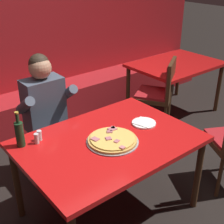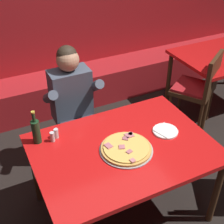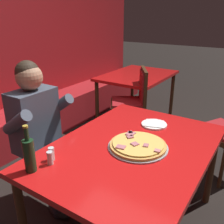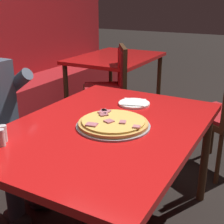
{
  "view_description": "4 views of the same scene",
  "coord_description": "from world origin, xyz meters",
  "px_view_note": "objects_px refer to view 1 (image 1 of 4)",
  "views": [
    {
      "loc": [
        -1.31,
        -1.67,
        2.06
      ],
      "look_at": [
        0.11,
        0.1,
        0.92
      ],
      "focal_mm": 50.0,
      "sensor_mm": 36.0,
      "label": 1
    },
    {
      "loc": [
        -0.89,
        -1.61,
        2.36
      ],
      "look_at": [
        -0.03,
        0.15,
        0.99
      ],
      "focal_mm": 50.0,
      "sensor_mm": 36.0,
      "label": 2
    },
    {
      "loc": [
        -1.36,
        -0.72,
        1.61
      ],
      "look_at": [
        0.2,
        0.3,
        0.87
      ],
      "focal_mm": 40.0,
      "sensor_mm": 36.0,
      "label": 3
    },
    {
      "loc": [
        -1.41,
        -0.81,
        1.42
      ],
      "look_at": [
        0.13,
        0.03,
        0.78
      ],
      "focal_mm": 50.0,
      "sensor_mm": 36.0,
      "label": 4
    }
  ],
  "objects_px": {
    "plate_white_paper": "(144,123)",
    "shaker_red_pepper_flakes": "(37,139)",
    "diner_seated_blue_shirt": "(49,114)",
    "background_dining_table": "(176,69)",
    "shaker_black_pepper": "(40,136)",
    "main_dining_table": "(109,147)",
    "dining_chair_near_left": "(160,90)",
    "pizza": "(112,140)",
    "beer_bottle": "(20,133)"
  },
  "relations": [
    {
      "from": "plate_white_paper",
      "to": "background_dining_table",
      "type": "xyz_separation_m",
      "value": [
        1.55,
        0.97,
        -0.09
      ]
    },
    {
      "from": "shaker_black_pepper",
      "to": "diner_seated_blue_shirt",
      "type": "distance_m",
      "value": 0.55
    },
    {
      "from": "beer_bottle",
      "to": "plate_white_paper",
      "type": "bearing_deg",
      "value": -19.09
    },
    {
      "from": "shaker_red_pepper_flakes",
      "to": "dining_chair_near_left",
      "type": "distance_m",
      "value": 1.93
    },
    {
      "from": "plate_white_paper",
      "to": "diner_seated_blue_shirt",
      "type": "xyz_separation_m",
      "value": [
        -0.52,
        0.76,
        -0.05
      ]
    },
    {
      "from": "pizza",
      "to": "background_dining_table",
      "type": "distance_m",
      "value": 2.21
    },
    {
      "from": "beer_bottle",
      "to": "dining_chair_near_left",
      "type": "relative_size",
      "value": 0.3
    },
    {
      "from": "shaker_red_pepper_flakes",
      "to": "shaker_black_pepper",
      "type": "relative_size",
      "value": 1.0
    },
    {
      "from": "pizza",
      "to": "background_dining_table",
      "type": "height_order",
      "value": "pizza"
    },
    {
      "from": "plate_white_paper",
      "to": "shaker_black_pepper",
      "type": "distance_m",
      "value": 0.9
    },
    {
      "from": "main_dining_table",
      "to": "shaker_black_pepper",
      "type": "distance_m",
      "value": 0.56
    },
    {
      "from": "background_dining_table",
      "to": "dining_chair_near_left",
      "type": "bearing_deg",
      "value": -156.59
    },
    {
      "from": "plate_white_paper",
      "to": "dining_chair_near_left",
      "type": "xyz_separation_m",
      "value": [
        0.99,
        0.73,
        -0.19
      ]
    },
    {
      "from": "shaker_black_pepper",
      "to": "background_dining_table",
      "type": "bearing_deg",
      "value": 15.13
    },
    {
      "from": "diner_seated_blue_shirt",
      "to": "background_dining_table",
      "type": "distance_m",
      "value": 2.09
    },
    {
      "from": "pizza",
      "to": "dining_chair_near_left",
      "type": "bearing_deg",
      "value": 29.38
    },
    {
      "from": "pizza",
      "to": "beer_bottle",
      "type": "bearing_deg",
      "value": 145.45
    },
    {
      "from": "plate_white_paper",
      "to": "shaker_red_pepper_flakes",
      "type": "height_order",
      "value": "shaker_red_pepper_flakes"
    },
    {
      "from": "main_dining_table",
      "to": "dining_chair_near_left",
      "type": "relative_size",
      "value": 1.46
    },
    {
      "from": "dining_chair_near_left",
      "to": "pizza",
      "type": "bearing_deg",
      "value": -150.62
    },
    {
      "from": "beer_bottle",
      "to": "shaker_black_pepper",
      "type": "distance_m",
      "value": 0.17
    },
    {
      "from": "beer_bottle",
      "to": "diner_seated_blue_shirt",
      "type": "height_order",
      "value": "diner_seated_blue_shirt"
    },
    {
      "from": "beer_bottle",
      "to": "diner_seated_blue_shirt",
      "type": "xyz_separation_m",
      "value": [
        0.46,
        0.42,
        -0.15
      ]
    },
    {
      "from": "shaker_black_pepper",
      "to": "dining_chair_near_left",
      "type": "distance_m",
      "value": 1.88
    },
    {
      "from": "main_dining_table",
      "to": "dining_chair_near_left",
      "type": "xyz_separation_m",
      "value": [
        1.39,
        0.74,
        -0.11
      ]
    },
    {
      "from": "main_dining_table",
      "to": "background_dining_table",
      "type": "xyz_separation_m",
      "value": [
        1.96,
        0.98,
        -0.01
      ]
    },
    {
      "from": "main_dining_table",
      "to": "dining_chair_near_left",
      "type": "bearing_deg",
      "value": 27.98
    },
    {
      "from": "dining_chair_near_left",
      "to": "shaker_black_pepper",
      "type": "bearing_deg",
      "value": -167.59
    },
    {
      "from": "beer_bottle",
      "to": "shaker_red_pepper_flakes",
      "type": "height_order",
      "value": "beer_bottle"
    },
    {
      "from": "pizza",
      "to": "dining_chair_near_left",
      "type": "relative_size",
      "value": 0.43
    },
    {
      "from": "shaker_red_pepper_flakes",
      "to": "dining_chair_near_left",
      "type": "height_order",
      "value": "dining_chair_near_left"
    },
    {
      "from": "shaker_black_pepper",
      "to": "dining_chair_near_left",
      "type": "relative_size",
      "value": 0.09
    },
    {
      "from": "diner_seated_blue_shirt",
      "to": "dining_chair_near_left",
      "type": "height_order",
      "value": "diner_seated_blue_shirt"
    },
    {
      "from": "main_dining_table",
      "to": "background_dining_table",
      "type": "relative_size",
      "value": 1.17
    },
    {
      "from": "main_dining_table",
      "to": "shaker_black_pepper",
      "type": "relative_size",
      "value": 16.27
    },
    {
      "from": "dining_chair_near_left",
      "to": "plate_white_paper",
      "type": "bearing_deg",
      "value": -143.75
    },
    {
      "from": "shaker_red_pepper_flakes",
      "to": "beer_bottle",
      "type": "bearing_deg",
      "value": 158.26
    },
    {
      "from": "main_dining_table",
      "to": "background_dining_table",
      "type": "height_order",
      "value": "same"
    },
    {
      "from": "main_dining_table",
      "to": "background_dining_table",
      "type": "distance_m",
      "value": 2.19
    },
    {
      "from": "background_dining_table",
      "to": "shaker_red_pepper_flakes",
      "type": "bearing_deg",
      "value": -164.49
    },
    {
      "from": "shaker_black_pepper",
      "to": "background_dining_table",
      "type": "distance_m",
      "value": 2.48
    },
    {
      "from": "pizza",
      "to": "beer_bottle",
      "type": "distance_m",
      "value": 0.71
    },
    {
      "from": "diner_seated_blue_shirt",
      "to": "background_dining_table",
      "type": "height_order",
      "value": "diner_seated_blue_shirt"
    },
    {
      "from": "plate_white_paper",
      "to": "shaker_red_pepper_flakes",
      "type": "distance_m",
      "value": 0.92
    },
    {
      "from": "main_dining_table",
      "to": "pizza",
      "type": "bearing_deg",
      "value": -93.43
    },
    {
      "from": "beer_bottle",
      "to": "background_dining_table",
      "type": "height_order",
      "value": "beer_bottle"
    },
    {
      "from": "diner_seated_blue_shirt",
      "to": "background_dining_table",
      "type": "xyz_separation_m",
      "value": [
        2.07,
        0.21,
        -0.04
      ]
    },
    {
      "from": "main_dining_table",
      "to": "plate_white_paper",
      "type": "relative_size",
      "value": 6.66
    },
    {
      "from": "shaker_black_pepper",
      "to": "diner_seated_blue_shirt",
      "type": "relative_size",
      "value": 0.07
    },
    {
      "from": "shaker_red_pepper_flakes",
      "to": "background_dining_table",
      "type": "distance_m",
      "value": 2.52
    }
  ]
}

